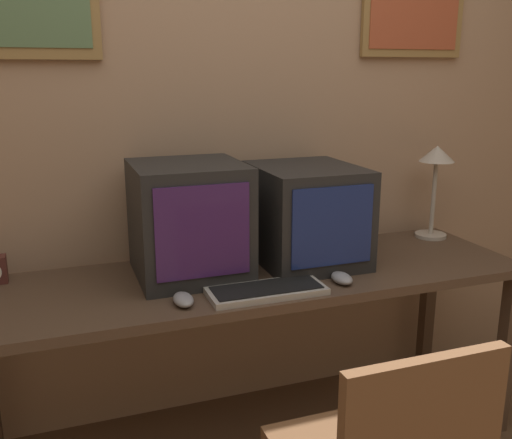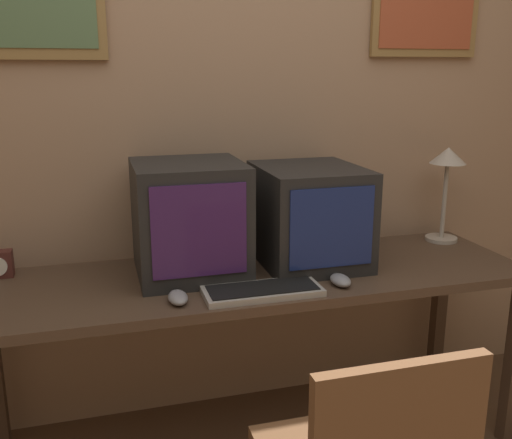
% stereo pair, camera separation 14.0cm
% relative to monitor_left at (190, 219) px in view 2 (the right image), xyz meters
% --- Properties ---
extents(wall_back, '(8.00, 0.08, 2.60)m').
position_rel_monitor_left_xyz_m(wall_back, '(0.24, 0.31, 0.35)').
color(wall_back, tan).
rests_on(wall_back, ground_plane).
extents(desk, '(2.11, 0.63, 0.74)m').
position_rel_monitor_left_xyz_m(desk, '(0.24, -0.08, -0.29)').
color(desk, '#4C3828').
rests_on(desk, ground_plane).
extents(monitor_left, '(0.40, 0.42, 0.43)m').
position_rel_monitor_left_xyz_m(monitor_left, '(0.00, 0.00, 0.00)').
color(monitor_left, black).
rests_on(monitor_left, desk).
extents(monitor_right, '(0.39, 0.46, 0.39)m').
position_rel_monitor_left_xyz_m(monitor_right, '(0.48, -0.00, -0.02)').
color(monitor_right, black).
rests_on(monitor_right, desk).
extents(keyboard_main, '(0.41, 0.17, 0.03)m').
position_rel_monitor_left_xyz_m(keyboard_main, '(0.20, -0.29, -0.20)').
color(keyboard_main, '#A8A399').
rests_on(keyboard_main, desk).
extents(mouse_near_keyboard, '(0.07, 0.11, 0.04)m').
position_rel_monitor_left_xyz_m(mouse_near_keyboard, '(0.50, -0.28, -0.19)').
color(mouse_near_keyboard, gray).
rests_on(mouse_near_keyboard, desk).
extents(mouse_far_corner, '(0.07, 0.11, 0.04)m').
position_rel_monitor_left_xyz_m(mouse_far_corner, '(-0.09, -0.28, -0.19)').
color(mouse_far_corner, gray).
rests_on(mouse_far_corner, desk).
extents(desk_lamp, '(0.16, 0.16, 0.43)m').
position_rel_monitor_left_xyz_m(desk_lamp, '(1.17, 0.11, 0.11)').
color(desk_lamp, '#B2A899').
rests_on(desk_lamp, desk).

